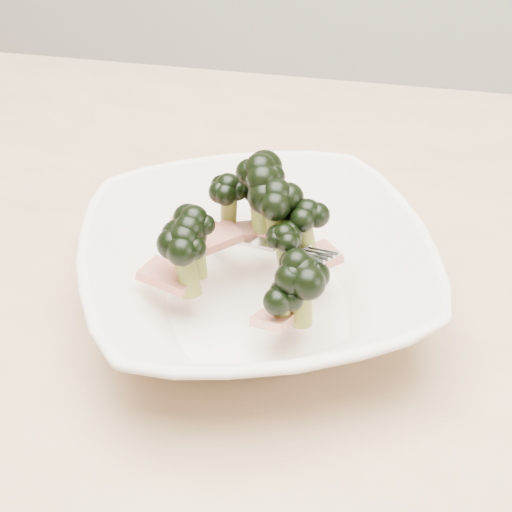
% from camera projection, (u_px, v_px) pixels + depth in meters
% --- Properties ---
extents(dining_table, '(1.20, 0.80, 0.75)m').
position_uv_depth(dining_table, '(218.00, 339.00, 0.69)').
color(dining_table, tan).
rests_on(dining_table, ground).
extents(broccoli_dish, '(0.35, 0.35, 0.13)m').
position_uv_depth(broccoli_dish, '(256.00, 266.00, 0.56)').
color(broccoli_dish, beige).
rests_on(broccoli_dish, dining_table).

